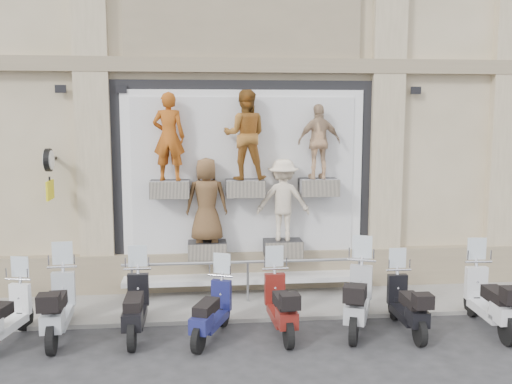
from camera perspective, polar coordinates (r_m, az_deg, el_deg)
ground at (r=9.94m, az=0.22°, el=-14.99°), size 90.00×90.00×0.00m
sidewalk at (r=11.88m, az=-0.87°, el=-10.90°), size 16.00×2.20×0.08m
building at (r=16.28m, az=-2.46°, el=15.40°), size 14.00×8.60×12.00m
shop_vitrine at (r=11.98m, az=-0.98°, el=1.00°), size 5.60×0.83×4.30m
guard_rail at (r=11.66m, az=-0.83°, el=-9.07°), size 5.06×0.10×0.93m
clock_sign_bracket at (r=11.99m, az=-19.98°, el=2.33°), size 0.10×0.80×1.02m
scooter_b at (r=10.59m, az=-23.86°, el=-10.26°), size 0.84×1.76×1.38m
scooter_c at (r=10.50m, az=-19.22°, el=-9.64°), size 0.68×1.96×1.56m
scooter_d at (r=10.26m, az=-12.00°, el=-10.02°), size 0.54×1.83×1.48m
scooter_e at (r=9.95m, az=-4.48°, el=-10.73°), size 1.09×1.76×1.38m
scooter_f at (r=10.14m, az=2.49°, el=-10.15°), size 0.63×1.82×1.45m
scooter_g at (r=10.44m, az=10.20°, el=-9.31°), size 1.24×2.04×1.60m
scooter_h at (r=10.56m, az=14.90°, el=-9.83°), size 0.51×1.72×1.40m
scooter_i at (r=11.11m, az=22.40°, el=-8.86°), size 0.64×1.93×1.55m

